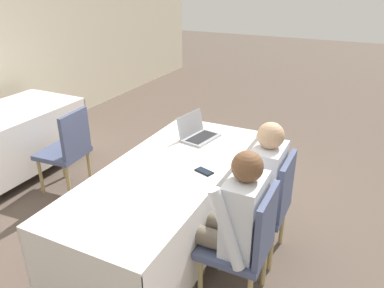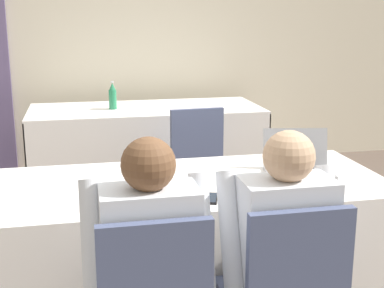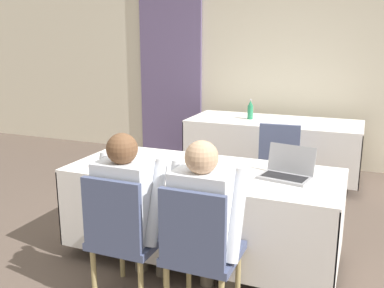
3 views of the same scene
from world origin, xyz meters
The scene contains 11 objects.
wall_back centered at (0.00, 3.02, 1.35)m, with size 12.00×0.06×2.70m.
conference_table_near centered at (0.00, 0.00, 0.57)m, with size 2.09×0.89×0.74m.
conference_table_far centered at (0.09, 2.25, 0.57)m, with size 2.09×0.89×0.74m.
laptop centered at (0.64, 0.03, 0.79)m, with size 0.39×0.32×0.22m.
cell_phone centered at (0.07, -0.29, 0.75)m, with size 0.11×0.16×0.01m.
paper_beside_laptop centered at (0.62, 0.19, 0.74)m, with size 0.28×0.34×0.00m.
paper_centre_table centered at (-0.57, 0.11, 0.74)m, with size 0.24×0.32×0.00m.
water_bottle centered at (-0.21, 2.23, 0.86)m, with size 0.07×0.07×0.25m.
chair_far_spare centered at (0.34, 1.38, 0.49)m, with size 0.47×0.47×0.89m.
person_checkered_shirt centered at (-0.27, -0.65, 0.65)m, with size 0.50×0.52×1.15m.
person_white_shirt centered at (0.27, -0.65, 0.65)m, with size 0.50×0.52×1.15m.
Camera 2 is at (-0.49, -2.55, 1.57)m, focal length 50.00 mm.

